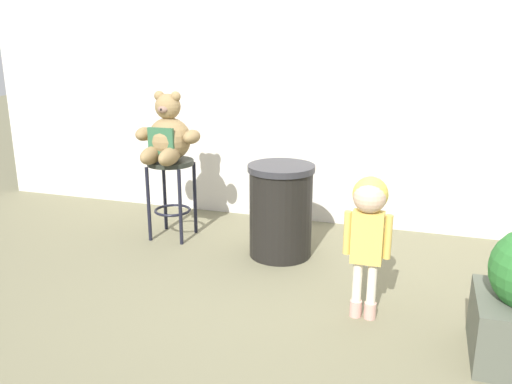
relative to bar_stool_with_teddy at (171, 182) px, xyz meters
name	(u,v)px	position (x,y,z in m)	size (l,w,h in m)	color
ground_plane	(280,306)	(1.27, -0.97, -0.51)	(24.00, 24.00, 0.00)	#706D51
building_wall	(337,43)	(1.27, 0.95, 1.18)	(7.38, 0.30, 3.39)	silver
bar_stool_with_teddy	(171,182)	(0.00, 0.00, 0.00)	(0.41, 0.41, 0.71)	#242821
teddy_bear	(168,136)	(0.00, -0.03, 0.41)	(0.58, 0.52, 0.60)	olive
child_walking	(369,218)	(1.82, -0.94, 0.16)	(0.30, 0.23, 0.93)	#CF9C8E
trash_bin	(281,210)	(1.04, -0.11, -0.13)	(0.54, 0.54, 0.77)	black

